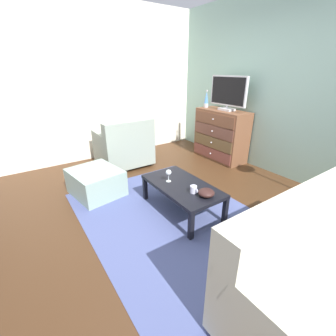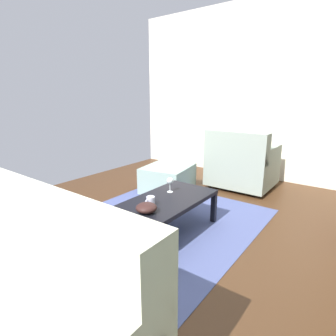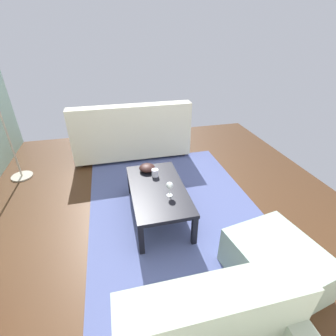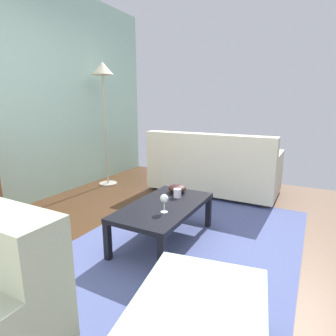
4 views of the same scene
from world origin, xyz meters
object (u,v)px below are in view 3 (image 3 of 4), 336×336
at_px(ottoman, 275,264).
at_px(wine_glass, 170,186).
at_px(couch_large, 131,134).
at_px(coffee_table, 158,191).
at_px(mug, 155,173).
at_px(bowl_decorative, 147,168).

bearing_deg(ottoman, wine_glass, 37.75).
bearing_deg(wine_glass, couch_large, 6.24).
xyz_separation_m(coffee_table, wine_glass, (-0.16, -0.09, 0.16)).
height_order(mug, bowl_decorative, mug).
distance_m(coffee_table, couch_large, 1.62).
distance_m(mug, ottoman, 1.47).
bearing_deg(ottoman, couch_large, 18.01).
height_order(coffee_table, ottoman, same).
xyz_separation_m(bowl_decorative, couch_large, (1.25, 0.05, -0.06)).
bearing_deg(bowl_decorative, mug, -152.97).
height_order(mug, ottoman, mug).
distance_m(wine_glass, bowl_decorative, 0.55).
height_order(wine_glass, couch_large, couch_large).
xyz_separation_m(wine_glass, bowl_decorative, (0.53, 0.14, -0.08)).
bearing_deg(bowl_decorative, ottoman, -149.94).
xyz_separation_m(wine_glass, couch_large, (1.78, 0.19, -0.14)).
bearing_deg(couch_large, ottoman, -161.99).
relative_size(mug, bowl_decorative, 0.62).
height_order(bowl_decorative, ottoman, bowl_decorative).
relative_size(coffee_table, bowl_decorative, 5.69).
bearing_deg(coffee_table, bowl_decorative, 7.40).
relative_size(wine_glass, ottoman, 0.22).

